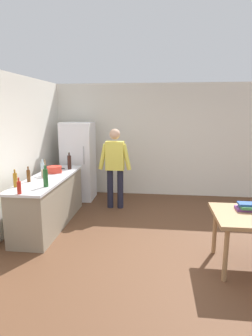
% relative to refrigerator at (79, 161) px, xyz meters
% --- Properties ---
extents(ground_plane, '(14.00, 14.00, 0.00)m').
position_rel_refrigerator_xyz_m(ground_plane, '(1.90, -2.40, -0.90)').
color(ground_plane, brown).
extents(wall_back, '(6.40, 0.12, 2.70)m').
position_rel_refrigerator_xyz_m(wall_back, '(1.90, 0.60, 0.45)').
color(wall_back, silver).
rests_on(wall_back, ground_plane).
extents(kitchen_counter, '(0.64, 2.20, 0.90)m').
position_rel_refrigerator_xyz_m(kitchen_counter, '(-0.10, -1.60, -0.45)').
color(kitchen_counter, gray).
rests_on(kitchen_counter, ground_plane).
extents(refrigerator, '(0.70, 0.67, 1.80)m').
position_rel_refrigerator_xyz_m(refrigerator, '(0.00, 0.00, 0.00)').
color(refrigerator, white).
rests_on(refrigerator, ground_plane).
extents(person, '(0.70, 0.22, 1.70)m').
position_rel_refrigerator_xyz_m(person, '(0.95, -0.55, 0.08)').
color(person, '#1E1E2D').
rests_on(person, ground_plane).
extents(cooking_pot, '(0.40, 0.28, 0.12)m').
position_rel_refrigerator_xyz_m(cooking_pot, '(-0.12, -1.22, 0.06)').
color(cooking_pot, red).
rests_on(cooking_pot, kitchen_counter).
extents(utensil_jar, '(0.11, 0.11, 0.32)m').
position_rel_refrigerator_xyz_m(utensil_jar, '(-0.16, -1.62, 0.08)').
color(utensil_jar, tan).
rests_on(utensil_jar, kitchen_counter).
extents(bottle_oil_amber, '(0.06, 0.06, 0.28)m').
position_rel_refrigerator_xyz_m(bottle_oil_amber, '(-0.35, -2.29, 0.12)').
color(bottle_oil_amber, '#996619').
rests_on(bottle_oil_amber, kitchen_counter).
extents(bottle_water_clear, '(0.07, 0.07, 0.30)m').
position_rel_refrigerator_xyz_m(bottle_water_clear, '(-0.23, -1.51, 0.13)').
color(bottle_water_clear, silver).
rests_on(bottle_water_clear, kitchen_counter).
extents(bottle_sauce_red, '(0.06, 0.06, 0.24)m').
position_rel_refrigerator_xyz_m(bottle_sauce_red, '(-0.12, -2.64, 0.10)').
color(bottle_sauce_red, '#B22319').
rests_on(bottle_sauce_red, kitchen_counter).
extents(bottle_wine_green, '(0.08, 0.08, 0.34)m').
position_rel_refrigerator_xyz_m(bottle_wine_green, '(0.11, -2.22, 0.15)').
color(bottle_wine_green, '#1E5123').
rests_on(bottle_wine_green, kitchen_counter).
extents(bottle_wine_dark, '(0.08, 0.08, 0.34)m').
position_rel_refrigerator_xyz_m(bottle_wine_dark, '(0.07, -0.89, 0.15)').
color(bottle_wine_dark, black).
rests_on(bottle_wine_dark, kitchen_counter).
extents(bottle_beer_brown, '(0.06, 0.06, 0.26)m').
position_rel_refrigerator_xyz_m(bottle_beer_brown, '(-0.30, -1.96, 0.11)').
color(bottle_beer_brown, '#5B3314').
rests_on(bottle_beer_brown, kitchen_counter).
extents(book_stack, '(0.26, 0.21, 0.10)m').
position_rel_refrigerator_xyz_m(book_stack, '(3.05, -2.54, -0.10)').
color(book_stack, '#753D7F').
rests_on(book_stack, dining_table).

